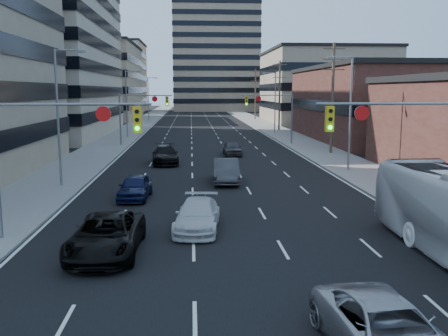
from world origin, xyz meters
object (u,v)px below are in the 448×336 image
Objects in this scene: white_van at (197,215)px; silver_suv at (387,332)px; sedan_blue at (135,187)px; black_pickup at (106,235)px.

silver_suv is at bearing -63.48° from white_van.
white_van is 1.13× the size of sedan_blue.
silver_suv is (7.94, -8.30, -0.06)m from black_pickup.
sedan_blue is at bearing 91.09° from black_pickup.
silver_suv is at bearing -63.36° from sedan_blue.
sedan_blue is (-7.94, 18.44, 0.01)m from silver_suv.
sedan_blue is (-3.60, 6.92, 0.03)m from white_van.
silver_suv is (4.34, -11.52, 0.02)m from white_van.
black_pickup is at bearing -132.33° from white_van.
silver_suv is at bearing -45.19° from black_pickup.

